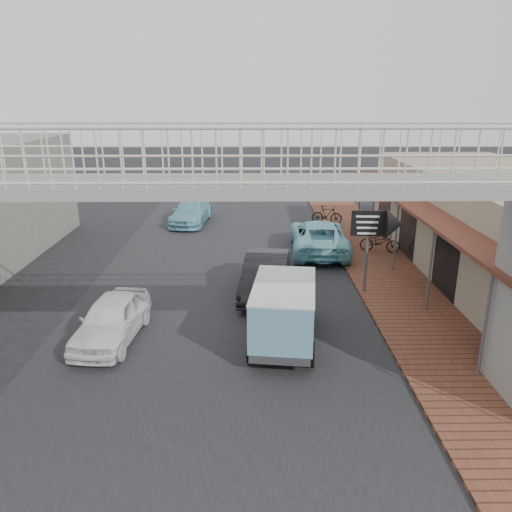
{
  "coord_description": "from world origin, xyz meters",
  "views": [
    {
      "loc": [
        1.06,
        -14.21,
        6.89
      ],
      "look_at": [
        1.24,
        1.61,
        1.8
      ],
      "focal_mm": 35.0,
      "sensor_mm": 36.0,
      "label": 1
    }
  ],
  "objects_px": {
    "dark_sedan": "(266,274)",
    "arrow_sign": "(391,225)",
    "motorcycle_near": "(380,242)",
    "motorcycle_far": "(327,215)",
    "angkot_far": "(191,212)",
    "angkot_curb": "(319,236)",
    "angkot_van": "(284,304)",
    "white_hatchback": "(112,319)"
  },
  "relations": [
    {
      "from": "angkot_far",
      "to": "angkot_van",
      "type": "distance_m",
      "value": 15.06
    },
    {
      "from": "dark_sedan",
      "to": "angkot_far",
      "type": "xyz_separation_m",
      "value": [
        -3.9,
        10.61,
        -0.08
      ]
    },
    {
      "from": "angkot_far",
      "to": "arrow_sign",
      "type": "relative_size",
      "value": 1.44
    },
    {
      "from": "angkot_van",
      "to": "angkot_curb",
      "type": "bearing_deg",
      "value": 83.36
    },
    {
      "from": "dark_sedan",
      "to": "angkot_curb",
      "type": "xyz_separation_m",
      "value": [
        2.58,
        5.03,
        0.02
      ]
    },
    {
      "from": "dark_sedan",
      "to": "arrow_sign",
      "type": "distance_m",
      "value": 4.73
    },
    {
      "from": "arrow_sign",
      "to": "angkot_far",
      "type": "bearing_deg",
      "value": 131.69
    },
    {
      "from": "angkot_curb",
      "to": "motorcycle_far",
      "type": "xyz_separation_m",
      "value": [
        1.1,
        4.92,
        -0.14
      ]
    },
    {
      "from": "angkot_curb",
      "to": "angkot_van",
      "type": "xyz_separation_m",
      "value": [
        -2.18,
        -8.85,
        0.46
      ]
    },
    {
      "from": "white_hatchback",
      "to": "motorcycle_near",
      "type": "bearing_deg",
      "value": 45.19
    },
    {
      "from": "angkot_far",
      "to": "motorcycle_far",
      "type": "height_order",
      "value": "angkot_far"
    },
    {
      "from": "angkot_far",
      "to": "motorcycle_near",
      "type": "height_order",
      "value": "angkot_far"
    },
    {
      "from": "angkot_curb",
      "to": "arrow_sign",
      "type": "relative_size",
      "value": 1.73
    },
    {
      "from": "white_hatchback",
      "to": "arrow_sign",
      "type": "height_order",
      "value": "arrow_sign"
    },
    {
      "from": "motorcycle_far",
      "to": "arrow_sign",
      "type": "bearing_deg",
      "value": -160.12
    },
    {
      "from": "motorcycle_far",
      "to": "motorcycle_near",
      "type": "bearing_deg",
      "value": -146.55
    },
    {
      "from": "dark_sedan",
      "to": "angkot_far",
      "type": "relative_size",
      "value": 0.99
    },
    {
      "from": "white_hatchback",
      "to": "angkot_far",
      "type": "xyz_separation_m",
      "value": [
        0.75,
        14.17,
        0.0
      ]
    },
    {
      "from": "motorcycle_near",
      "to": "motorcycle_far",
      "type": "height_order",
      "value": "motorcycle_far"
    },
    {
      "from": "angkot_far",
      "to": "dark_sedan",
      "type": "bearing_deg",
      "value": -63.43
    },
    {
      "from": "white_hatchback",
      "to": "motorcycle_far",
      "type": "relative_size",
      "value": 2.25
    },
    {
      "from": "dark_sedan",
      "to": "motorcycle_near",
      "type": "distance_m",
      "value": 7.09
    },
    {
      "from": "angkot_van",
      "to": "motorcycle_far",
      "type": "distance_m",
      "value": 14.16
    },
    {
      "from": "motorcycle_near",
      "to": "dark_sedan",
      "type": "bearing_deg",
      "value": 148.77
    },
    {
      "from": "angkot_curb",
      "to": "motorcycle_near",
      "type": "bearing_deg",
      "value": 175.99
    },
    {
      "from": "white_hatchback",
      "to": "angkot_van",
      "type": "relative_size",
      "value": 0.94
    },
    {
      "from": "angkot_van",
      "to": "arrow_sign",
      "type": "relative_size",
      "value": 1.3
    },
    {
      "from": "arrow_sign",
      "to": "white_hatchback",
      "type": "bearing_deg",
      "value": -154.92
    },
    {
      "from": "dark_sedan",
      "to": "motorcycle_near",
      "type": "xyz_separation_m",
      "value": [
        5.32,
        4.69,
        -0.16
      ]
    },
    {
      "from": "angkot_curb",
      "to": "motorcycle_near",
      "type": "distance_m",
      "value": 2.76
    },
    {
      "from": "white_hatchback",
      "to": "angkot_curb",
      "type": "distance_m",
      "value": 11.23
    },
    {
      "from": "motorcycle_far",
      "to": "angkot_van",
      "type": "bearing_deg",
      "value": -177.24
    },
    {
      "from": "motorcycle_far",
      "to": "arrow_sign",
      "type": "height_order",
      "value": "arrow_sign"
    },
    {
      "from": "white_hatchback",
      "to": "angkot_van",
      "type": "distance_m",
      "value": 5.09
    },
    {
      "from": "angkot_curb",
      "to": "dark_sedan",
      "type": "bearing_deg",
      "value": 65.93
    },
    {
      "from": "white_hatchback",
      "to": "angkot_van",
      "type": "height_order",
      "value": "angkot_van"
    },
    {
      "from": "white_hatchback",
      "to": "angkot_curb",
      "type": "xyz_separation_m",
      "value": [
        7.23,
        8.59,
        0.1
      ]
    },
    {
      "from": "dark_sedan",
      "to": "angkot_van",
      "type": "xyz_separation_m",
      "value": [
        0.4,
        -3.82,
        0.48
      ]
    },
    {
      "from": "angkot_van",
      "to": "motorcycle_far",
      "type": "bearing_deg",
      "value": 83.79
    },
    {
      "from": "angkot_far",
      "to": "arrow_sign",
      "type": "height_order",
      "value": "arrow_sign"
    },
    {
      "from": "dark_sedan",
      "to": "angkot_far",
      "type": "distance_m",
      "value": 11.3
    },
    {
      "from": "angkot_van",
      "to": "motorcycle_far",
      "type": "relative_size",
      "value": 2.39
    }
  ]
}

